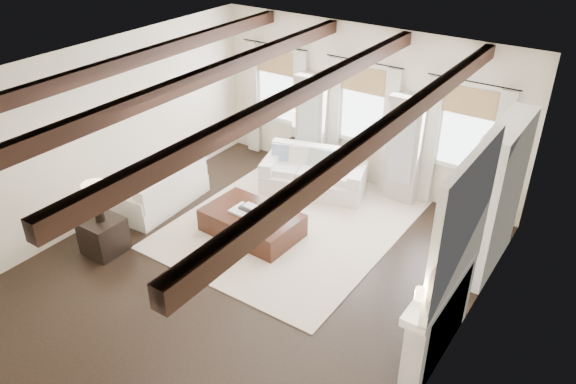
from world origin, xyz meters
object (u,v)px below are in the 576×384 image
Objects in this scene: sofa_back at (314,175)px; side_table_front at (104,236)px; sofa_left at (164,191)px; side_table_back at (301,152)px; ottoman at (252,223)px.

sofa_back is 3.58× the size of side_table_front.
sofa_left is at bearing 98.11° from side_table_front.
sofa_back is at bearing 64.46° from side_table_front.
side_table_back is (0.99, 4.52, 0.02)m from side_table_front.
ottoman is (-0.07, -1.96, -0.13)m from sofa_back.
side_table_front reaches higher than ottoman.
sofa_back is 1.15× the size of sofa_left.
sofa_back reaches higher than side_table_front.
side_table_back is at bearing 77.66° from side_table_front.
side_table_front is (-1.80, -3.78, -0.04)m from sofa_back.
ottoman is at bearing -74.54° from side_table_back.
sofa_back is 3.40× the size of side_table_back.
sofa_back is 1.31× the size of ottoman.
sofa_back is at bearing -42.45° from side_table_back.
side_table_front is 0.95× the size of side_table_back.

